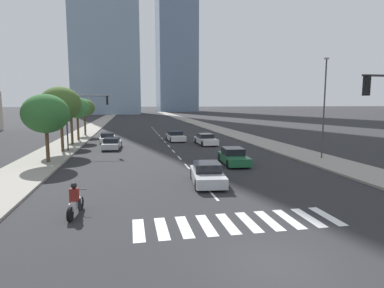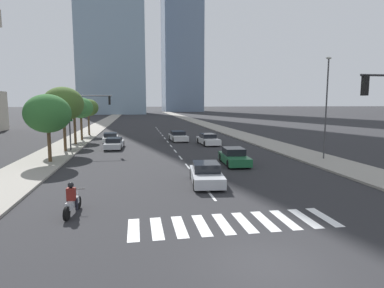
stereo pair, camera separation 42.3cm
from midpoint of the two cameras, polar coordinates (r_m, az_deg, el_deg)
ground_plane at (r=10.67m, az=13.61°, el=-20.19°), size 800.00×800.00×0.00m
sidewalk_east at (r=41.92m, az=11.11°, el=0.61°), size 4.00×260.00×0.15m
sidewalk_west at (r=39.60m, az=-21.91°, el=-0.17°), size 4.00×260.00×0.15m
crosswalk_near at (r=13.65m, az=7.33°, el=-13.73°), size 8.55×2.32×0.01m
lane_divider_center at (r=40.57m, az=-5.14°, el=0.40°), size 0.14×50.00×0.01m
motorcycle_lead at (r=15.13m, az=-20.86°, el=-9.71°), size 0.70×2.11×1.49m
sedan_silver_0 at (r=35.33m, az=-14.43°, el=0.06°), size 1.97×4.51×1.17m
sedan_white_1 at (r=37.77m, az=2.13°, el=0.80°), size 2.02×4.70×1.27m
sedan_silver_2 at (r=19.56m, az=2.12°, el=-5.39°), size 2.19×4.40×1.28m
sedan_green_3 at (r=25.84m, az=6.92°, el=-2.28°), size 2.03×4.46×1.30m
sedan_white_4 at (r=41.06m, az=-15.11°, el=1.03°), size 1.97×4.33×1.19m
sedan_white_5 at (r=41.34m, az=-3.26°, el=1.36°), size 2.11×4.61×1.25m
traffic_signal_far at (r=33.89m, az=-19.23°, el=5.69°), size 4.50×0.28×5.85m
street_lamp_east at (r=29.42m, az=22.16°, el=7.06°), size 0.50×0.24×8.52m
street_tree_nearest at (r=28.04m, az=-25.04°, el=4.91°), size 3.63×3.63×5.44m
street_tree_second at (r=33.66m, az=-22.74°, el=6.59°), size 3.88×3.88×6.29m
street_tree_third at (r=39.00m, az=-21.09°, el=6.09°), size 2.86×2.86×5.46m
street_tree_fourth at (r=43.40m, az=-20.06°, el=6.04°), size 3.13×3.13×5.44m
street_tree_fifth at (r=49.92m, az=-18.88°, el=6.12°), size 2.98×2.98×5.30m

